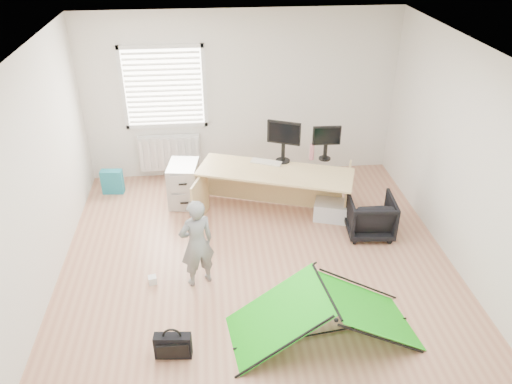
{
  "coord_description": "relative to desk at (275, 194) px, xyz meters",
  "views": [
    {
      "loc": [
        -0.54,
        -4.87,
        4.05
      ],
      "look_at": [
        0.0,
        0.4,
        0.95
      ],
      "focal_mm": 35.0,
      "sensor_mm": 36.0,
      "label": 1
    }
  ],
  "objects": [
    {
      "name": "ground",
      "position": [
        -0.36,
        -1.3,
        -0.37
      ],
      "size": [
        5.5,
        5.5,
        0.0
      ],
      "primitive_type": "plane",
      "color": "tan",
      "rests_on": "ground"
    },
    {
      "name": "back_wall",
      "position": [
        -0.36,
        1.45,
        0.98
      ],
      "size": [
        5.0,
        0.02,
        2.7
      ],
      "primitive_type": "cube",
      "color": "silver",
      "rests_on": "ground"
    },
    {
      "name": "window",
      "position": [
        -1.56,
        1.41,
        1.18
      ],
      "size": [
        1.2,
        0.06,
        1.2
      ],
      "primitive_type": "cube",
      "color": "silver",
      "rests_on": "back_wall"
    },
    {
      "name": "radiator",
      "position": [
        -1.56,
        1.37,
        0.08
      ],
      "size": [
        1.0,
        0.12,
        0.6
      ],
      "primitive_type": "cube",
      "color": "silver",
      "rests_on": "back_wall"
    },
    {
      "name": "desk",
      "position": [
        0.0,
        0.0,
        0.0
      ],
      "size": [
        2.29,
        1.38,
        0.74
      ],
      "primitive_type": "cube",
      "rotation": [
        0.0,
        0.0,
        -0.34
      ],
      "color": "tan",
      "rests_on": "ground"
    },
    {
      "name": "filing_cabinet",
      "position": [
        -1.32,
        0.51,
        -0.04
      ],
      "size": [
        0.5,
        0.62,
        0.66
      ],
      "primitive_type": "cube",
      "rotation": [
        0.0,
        0.0,
        -0.14
      ],
      "color": "#ABAFB1",
      "rests_on": "ground"
    },
    {
      "name": "monitor_left",
      "position": [
        0.15,
        0.29,
        0.6
      ],
      "size": [
        0.49,
        0.29,
        0.46
      ],
      "primitive_type": "cube",
      "rotation": [
        0.0,
        0.0,
        -0.41
      ],
      "color": "black",
      "rests_on": "desk"
    },
    {
      "name": "monitor_right",
      "position": [
        0.78,
        0.3,
        0.57
      ],
      "size": [
        0.41,
        0.1,
        0.39
      ],
      "primitive_type": "cube",
      "rotation": [
        0.0,
        0.0,
        -0.04
      ],
      "color": "black",
      "rests_on": "desk"
    },
    {
      "name": "keyboard",
      "position": [
        -0.09,
        0.27,
        0.38
      ],
      "size": [
        0.47,
        0.32,
        0.02
      ],
      "primitive_type": "cube",
      "rotation": [
        0.0,
        0.0,
        -0.41
      ],
      "color": "beige",
      "rests_on": "desk"
    },
    {
      "name": "thermos",
      "position": [
        0.58,
        0.31,
        0.49
      ],
      "size": [
        0.08,
        0.08,
        0.24
      ],
      "primitive_type": "cylinder",
      "rotation": [
        0.0,
        0.0,
        0.12
      ],
      "color": "#AF626E",
      "rests_on": "desk"
    },
    {
      "name": "office_chair",
      "position": [
        1.25,
        -0.58,
        -0.08
      ],
      "size": [
        0.67,
        0.69,
        0.58
      ],
      "primitive_type": "imported",
      "rotation": [
        0.0,
        0.0,
        3.05
      ],
      "color": "black",
      "rests_on": "ground"
    },
    {
      "name": "person",
      "position": [
        -1.11,
        -1.39,
        0.21
      ],
      "size": [
        0.5,
        0.42,
        1.16
      ],
      "primitive_type": "imported",
      "rotation": [
        0.0,
        0.0,
        3.53
      ],
      "color": "gray",
      "rests_on": "ground"
    },
    {
      "name": "kite",
      "position": [
        0.21,
        -2.39,
        -0.07
      ],
      "size": [
        2.06,
        1.1,
        0.61
      ],
      "primitive_type": null,
      "rotation": [
        0.0,
        0.0,
        0.12
      ],
      "color": "#16B811",
      "rests_on": "ground"
    },
    {
      "name": "storage_crate",
      "position": [
        0.82,
        -0.15,
        -0.24
      ],
      "size": [
        0.56,
        0.47,
        0.27
      ],
      "primitive_type": "cube",
      "rotation": [
        0.0,
        0.0,
        -0.31
      ],
      "color": "silver",
      "rests_on": "ground"
    },
    {
      "name": "tote_bag",
      "position": [
        -2.47,
        0.93,
        -0.18
      ],
      "size": [
        0.34,
        0.17,
        0.39
      ],
      "primitive_type": "cube",
      "rotation": [
        0.0,
        0.0,
        -0.09
      ],
      "color": "#1D7383",
      "rests_on": "ground"
    },
    {
      "name": "laptop_bag",
      "position": [
        -1.38,
        -2.52,
        -0.23
      ],
      "size": [
        0.39,
        0.15,
        0.28
      ],
      "primitive_type": "cube",
      "rotation": [
        0.0,
        0.0,
        -0.1
      ],
      "color": "black",
      "rests_on": "ground"
    },
    {
      "name": "white_box",
      "position": [
        -1.68,
        -1.36,
        -0.32
      ],
      "size": [
        0.12,
        0.12,
        0.1
      ],
      "primitive_type": "cube",
      "rotation": [
        0.0,
        0.0,
        0.2
      ],
      "color": "silver",
      "rests_on": "ground"
    }
  ]
}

